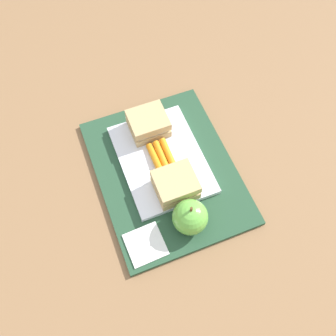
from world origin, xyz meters
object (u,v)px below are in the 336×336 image
paper_napkin (145,244)px  sandwich_half_right (176,184)px  food_tray (162,159)px  carrot_sticks_bundle (162,157)px  sandwich_half_left (148,123)px  apple (192,216)px

paper_napkin → sandwich_half_right: bearing=131.0°
food_tray → carrot_sticks_bundle: (0.00, 0.00, 0.01)m
food_tray → paper_napkin: bearing=-30.5°
sandwich_half_left → apple: 0.23m
food_tray → sandwich_half_right: size_ratio=2.88×
food_tray → carrot_sticks_bundle: 0.01m
sandwich_half_left → sandwich_half_right: same height
apple → paper_napkin: apple is taller
sandwich_half_right → paper_napkin: sandwich_half_right is taller
sandwich_half_right → sandwich_half_left: bearing=180.0°
sandwich_half_right → paper_napkin: (0.08, -0.09, -0.03)m
apple → carrot_sticks_bundle: bearing=-178.8°
carrot_sticks_bundle → paper_napkin: carrot_sticks_bundle is taller
sandwich_half_left → paper_napkin: sandwich_half_left is taller
sandwich_half_right → apple: 0.07m
food_tray → sandwich_half_left: (-0.08, 0.00, 0.03)m
carrot_sticks_bundle → paper_napkin: (0.16, -0.09, -0.02)m
apple → food_tray: bearing=-178.7°
food_tray → apple: bearing=1.3°
sandwich_half_right → carrot_sticks_bundle: (-0.08, 0.00, -0.01)m
sandwich_half_right → carrot_sticks_bundle: 0.08m
food_tray → carrot_sticks_bundle: bearing=13.0°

